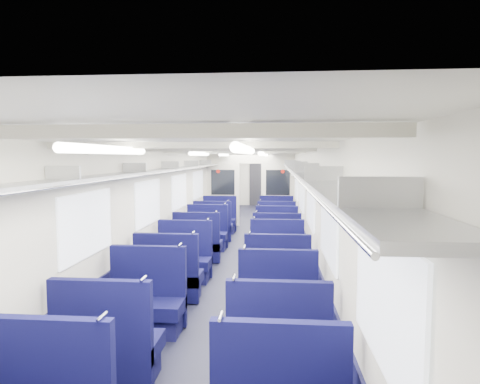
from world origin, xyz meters
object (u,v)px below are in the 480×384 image
object	(u,v)px
seat_8	(169,279)
seat_18	(219,221)
seat_17	(276,228)
seat_14	(207,235)
end_door	(258,184)
seat_15	(277,238)
seat_7	(278,311)
seat_13	(277,247)
seat_4	(108,349)
seat_12	(198,246)
seat_9	(277,280)
seat_10	(184,262)
seat_5	(278,350)
seat_6	(146,305)
seat_16	(213,228)
bulkhead	(250,188)
seat_19	(276,221)
seat_11	(277,260)

from	to	relation	value
seat_8	seat_18	world-z (taller)	same
seat_17	seat_14	bearing A→B (deg)	-145.85
end_door	seat_15	xyz separation A→B (m)	(0.83, -9.28, -0.66)
seat_7	seat_17	distance (m)	5.84
seat_15	seat_18	xyz separation A→B (m)	(-1.66, 2.37, 0.00)
seat_7	seat_13	bearing A→B (deg)	90.00
seat_13	seat_18	size ratio (longest dim) A/B	1.00
seat_4	seat_18	world-z (taller)	same
seat_15	seat_12	bearing A→B (deg)	-149.22
seat_9	seat_10	world-z (taller)	same
seat_4	seat_5	world-z (taller)	same
seat_6	seat_7	bearing A→B (deg)	-2.21
seat_10	seat_16	size ratio (longest dim) A/B	1.00
bulkhead	seat_10	size ratio (longest dim) A/B	2.54
seat_19	seat_7	bearing A→B (deg)	-90.00
seat_5	seat_12	bearing A→B (deg)	109.95
seat_19	seat_8	bearing A→B (deg)	-105.79
seat_10	seat_15	bearing A→B (deg)	54.26
seat_13	seat_17	distance (m)	2.26
seat_14	seat_17	world-z (taller)	same
end_door	seat_11	size ratio (longest dim) A/B	1.82
seat_6	seat_4	bearing A→B (deg)	-90.00
seat_4	seat_15	world-z (taller)	same
bulkhead	seat_8	world-z (taller)	bulkhead
seat_6	seat_12	world-z (taller)	same
seat_13	seat_15	world-z (taller)	same
seat_8	bulkhead	bearing A→B (deg)	83.24
seat_14	seat_18	size ratio (longest dim) A/B	1.00
seat_6	seat_8	world-z (taller)	same
seat_11	seat_16	xyz separation A→B (m)	(-1.66, 3.25, 0.00)
seat_11	seat_13	bearing A→B (deg)	90.00
seat_4	seat_10	bearing A→B (deg)	90.00
end_door	seat_12	xyz separation A→B (m)	(-0.83, -10.27, -0.66)
bulkhead	seat_15	xyz separation A→B (m)	(0.83, -3.65, -0.89)
seat_7	seat_16	distance (m)	5.96
end_door	seat_17	bearing A→B (deg)	-84.06
bulkhead	seat_19	bearing A→B (deg)	-53.76
seat_5	seat_8	distance (m)	2.77
seat_5	seat_15	size ratio (longest dim) A/B	1.00
bulkhead	seat_16	xyz separation A→B (m)	(-0.83, -2.48, -0.89)
seat_6	seat_17	distance (m)	6.01
end_door	seat_7	size ratio (longest dim) A/B	1.82
seat_16	seat_9	bearing A→B (deg)	-69.52
seat_14	seat_19	size ratio (longest dim) A/B	1.00
end_door	seat_10	distance (m)	11.63
bulkhead	seat_6	size ratio (longest dim) A/B	2.54
seat_6	seat_8	distance (m)	1.13
bulkhead	seat_7	bearing A→B (deg)	-84.22
seat_12	end_door	bearing A→B (deg)	85.38
seat_13	seat_14	distance (m)	2.01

